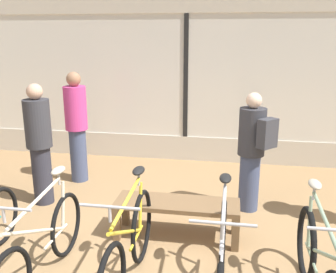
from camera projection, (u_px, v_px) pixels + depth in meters
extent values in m
plane|color=#99754C|center=(141.00, 271.00, 3.68)|extent=(24.00, 24.00, 0.00)
cube|color=beige|center=(185.00, 148.00, 6.92)|extent=(12.00, 0.08, 0.45)
cube|color=silver|center=(186.00, 77.00, 6.58)|extent=(12.00, 0.04, 2.15)
cube|color=black|center=(186.00, 77.00, 6.55)|extent=(0.08, 0.02, 2.15)
torus|color=black|center=(0.00, 217.00, 4.10)|extent=(0.05, 0.65, 0.65)
torus|color=black|center=(66.00, 224.00, 3.91)|extent=(0.05, 0.67, 0.67)
cylinder|color=beige|center=(37.00, 231.00, 3.31)|extent=(0.03, 0.99, 0.51)
cylinder|color=beige|center=(63.00, 205.00, 3.81)|extent=(0.03, 0.11, 0.49)
cylinder|color=beige|center=(36.00, 201.00, 3.27)|extent=(0.03, 0.92, 0.10)
cylinder|color=beige|center=(56.00, 236.00, 3.69)|extent=(0.03, 0.48, 0.03)
cylinder|color=#B2B2B7|center=(59.00, 178.00, 3.69)|extent=(0.02, 0.02, 0.14)
ellipsoid|color=#B2A893|center=(58.00, 171.00, 3.67)|extent=(0.11, 0.22, 0.06)
cylinder|color=#B2B2B7|center=(4.00, 215.00, 2.80)|extent=(0.02, 0.02, 0.12)
cylinder|color=#ADADB2|center=(3.00, 208.00, 2.79)|extent=(0.46, 0.02, 0.02)
torus|color=black|center=(142.00, 226.00, 3.81)|extent=(0.05, 0.74, 0.74)
cylinder|color=gold|center=(126.00, 232.00, 3.22)|extent=(0.03, 0.95, 0.51)
cylinder|color=gold|center=(140.00, 206.00, 3.70)|extent=(0.03, 0.11, 0.49)
cylinder|color=gold|center=(126.00, 201.00, 3.18)|extent=(0.03, 0.87, 0.10)
cylinder|color=gold|center=(136.00, 238.00, 3.59)|extent=(0.03, 0.46, 0.03)
cylinder|color=#B2B2B7|center=(139.00, 178.00, 3.58)|extent=(0.02, 0.02, 0.14)
ellipsoid|color=black|center=(139.00, 171.00, 3.56)|extent=(0.11, 0.22, 0.06)
cylinder|color=#B2B2B7|center=(110.00, 214.00, 2.74)|extent=(0.02, 0.02, 0.12)
cylinder|color=#ADADB2|center=(110.00, 207.00, 2.73)|extent=(0.46, 0.02, 0.02)
torus|color=black|center=(223.00, 235.00, 3.68)|extent=(0.05, 0.69, 0.69)
cylinder|color=#BCBCC1|center=(222.00, 245.00, 3.06)|extent=(0.03, 1.01, 0.51)
cylinder|color=#BCBCC1|center=(224.00, 215.00, 3.58)|extent=(0.03, 0.11, 0.49)
cylinder|color=#BCBCC1|center=(224.00, 213.00, 3.02)|extent=(0.03, 0.94, 0.10)
cylinder|color=#BCBCC1|center=(222.00, 249.00, 3.45)|extent=(0.03, 0.49, 0.03)
cylinder|color=#B2B2B7|center=(225.00, 186.00, 3.46)|extent=(0.02, 0.02, 0.14)
ellipsoid|color=black|center=(225.00, 178.00, 3.44)|extent=(0.11, 0.22, 0.06)
cylinder|color=#B2B2B7|center=(222.00, 231.00, 2.55)|extent=(0.02, 0.02, 0.12)
cylinder|color=#ADADB2|center=(223.00, 223.00, 2.53)|extent=(0.46, 0.02, 0.02)
torus|color=black|center=(306.00, 243.00, 3.54)|extent=(0.06, 0.69, 0.69)
cylinder|color=gray|center=(322.00, 253.00, 2.95)|extent=(0.03, 0.97, 0.51)
cylinder|color=gray|center=(310.00, 222.00, 3.44)|extent=(0.03, 0.11, 0.49)
cylinder|color=gray|center=(325.00, 220.00, 2.90)|extent=(0.03, 0.89, 0.10)
cylinder|color=gray|center=(311.00, 257.00, 3.32)|extent=(0.03, 0.47, 0.03)
cylinder|color=#B2B2B7|center=(314.00, 193.00, 3.32)|extent=(0.02, 0.02, 0.14)
ellipsoid|color=#B2A893|center=(315.00, 184.00, 3.30)|extent=(0.11, 0.22, 0.06)
cube|color=brown|center=(177.00, 204.00, 4.22)|extent=(1.40, 0.44, 0.05)
cube|color=brown|center=(117.00, 224.00, 4.21)|extent=(0.08, 0.08, 0.38)
cube|color=brown|center=(235.00, 234.00, 4.00)|extent=(0.08, 0.08, 0.38)
cube|color=brown|center=(125.00, 210.00, 4.55)|extent=(0.08, 0.08, 0.38)
cube|color=brown|center=(235.00, 218.00, 4.34)|extent=(0.08, 0.08, 0.38)
cylinder|color=#2D2D38|center=(42.00, 175.00, 5.10)|extent=(0.36, 0.36, 0.80)
cylinder|color=#333338|center=(38.00, 124.00, 4.91)|extent=(0.47, 0.47, 0.64)
sphere|color=tan|center=(34.00, 92.00, 4.80)|extent=(0.21, 0.21, 0.21)
cylinder|color=#424C6B|center=(79.00, 155.00, 5.89)|extent=(0.37, 0.37, 0.84)
cylinder|color=#D13D84|center=(75.00, 108.00, 5.69)|extent=(0.48, 0.48, 0.66)
sphere|color=#9E7051|center=(74.00, 79.00, 5.57)|extent=(0.22, 0.22, 0.22)
cylinder|color=#424C6B|center=(249.00, 182.00, 4.91)|extent=(0.37, 0.37, 0.76)
cylinder|color=#333338|center=(252.00, 132.00, 4.73)|extent=(0.48, 0.48, 0.60)
sphere|color=beige|center=(254.00, 100.00, 4.62)|extent=(0.20, 0.20, 0.20)
cube|color=#38383D|center=(267.00, 133.00, 4.53)|extent=(0.27, 0.27, 0.36)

